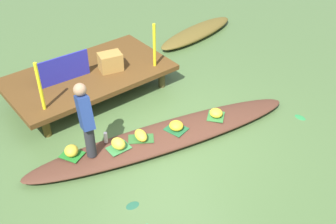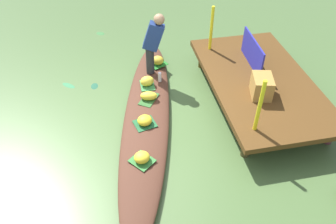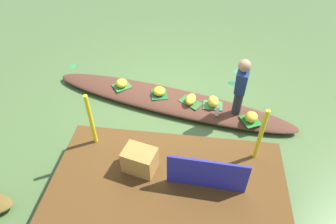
# 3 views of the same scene
# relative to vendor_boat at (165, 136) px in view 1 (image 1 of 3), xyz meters

# --- Properties ---
(canal_water) EXTENTS (40.00, 40.00, 0.00)m
(canal_water) POSITION_rel_vendor_boat_xyz_m (0.00, 0.00, -0.09)
(canal_water) COLOR #496636
(canal_water) RESTS_ON ground
(dock_platform) EXTENTS (3.20, 1.80, 0.47)m
(dock_platform) POSITION_rel_vendor_boat_xyz_m (-0.25, 2.14, 0.32)
(dock_platform) COLOR #533516
(dock_platform) RESTS_ON ground
(vendor_boat) EXTENTS (4.97, 1.83, 0.19)m
(vendor_boat) POSITION_rel_vendor_boat_xyz_m (0.00, 0.00, 0.00)
(vendor_boat) COLOR #4F2D1F
(vendor_boat) RESTS_ON ground
(moored_boat) EXTENTS (2.56, 0.96, 0.22)m
(moored_boat) POSITION_rel_vendor_boat_xyz_m (3.15, 2.71, 0.01)
(moored_boat) COLOR brown
(moored_boat) RESTS_ON ground
(leaf_mat_0) EXTENTS (0.49, 0.44, 0.01)m
(leaf_mat_0) POSITION_rel_vendor_boat_xyz_m (-0.43, 0.11, 0.10)
(leaf_mat_0) COLOR #2E6029
(leaf_mat_0) RESTS_ON vendor_boat
(banana_bunch_0) EXTENTS (0.24, 0.34, 0.15)m
(banana_bunch_0) POSITION_rel_vendor_boat_xyz_m (-0.43, 0.11, 0.17)
(banana_bunch_0) COLOR yellow
(banana_bunch_0) RESTS_ON vendor_boat
(leaf_mat_1) EXTENTS (0.38, 0.41, 0.01)m
(leaf_mat_1) POSITION_rel_vendor_boat_xyz_m (0.20, -0.06, 0.10)
(leaf_mat_1) COLOR #1E5A2F
(leaf_mat_1) RESTS_ON vendor_boat
(banana_bunch_1) EXTENTS (0.31, 0.31, 0.15)m
(banana_bunch_1) POSITION_rel_vendor_boat_xyz_m (0.20, -0.06, 0.17)
(banana_bunch_1) COLOR yellow
(banana_bunch_1) RESTS_ON vendor_boat
(leaf_mat_2) EXTENTS (0.44, 0.44, 0.01)m
(leaf_mat_2) POSITION_rel_vendor_boat_xyz_m (1.00, -0.22, 0.10)
(leaf_mat_2) COLOR #327534
(leaf_mat_2) RESTS_ON vendor_boat
(banana_bunch_2) EXTENTS (0.28, 0.29, 0.15)m
(banana_bunch_2) POSITION_rel_vendor_boat_xyz_m (1.00, -0.22, 0.17)
(banana_bunch_2) COLOR yellow
(banana_bunch_2) RESTS_ON vendor_boat
(leaf_mat_3) EXTENTS (0.41, 0.43, 0.01)m
(leaf_mat_3) POSITION_rel_vendor_boat_xyz_m (-1.53, 0.48, 0.10)
(leaf_mat_3) COLOR #217224
(leaf_mat_3) RESTS_ON vendor_boat
(banana_bunch_3) EXTENTS (0.31, 0.31, 0.18)m
(banana_bunch_3) POSITION_rel_vendor_boat_xyz_m (-1.53, 0.48, 0.19)
(banana_bunch_3) COLOR gold
(banana_bunch_3) RESTS_ON vendor_boat
(leaf_mat_4) EXTENTS (0.37, 0.27, 0.01)m
(leaf_mat_4) POSITION_rel_vendor_boat_xyz_m (-0.85, 0.15, 0.10)
(leaf_mat_4) COLOR #377B3E
(leaf_mat_4) RESTS_ON vendor_boat
(banana_bunch_4) EXTENTS (0.25, 0.29, 0.19)m
(banana_bunch_4) POSITION_rel_vendor_boat_xyz_m (-0.85, 0.15, 0.19)
(banana_bunch_4) COLOR yellow
(banana_bunch_4) RESTS_ON vendor_boat
(vendor_person) EXTENTS (0.27, 0.45, 1.24)m
(vendor_person) POSITION_rel_vendor_boat_xyz_m (-1.26, 0.35, 0.80)
(vendor_person) COLOR #28282D
(vendor_person) RESTS_ON vendor_boat
(water_bottle) EXTENTS (0.06, 0.06, 0.20)m
(water_bottle) POSITION_rel_vendor_boat_xyz_m (-0.93, 0.41, 0.19)
(water_bottle) COLOR silver
(water_bottle) RESTS_ON vendor_boat
(market_banner) EXTENTS (1.04, 0.08, 0.52)m
(market_banner) POSITION_rel_vendor_boat_xyz_m (-0.75, 2.14, 0.64)
(market_banner) COLOR #252799
(market_banner) RESTS_ON dock_platform
(railing_post_west) EXTENTS (0.06, 0.06, 0.91)m
(railing_post_west) POSITION_rel_vendor_boat_xyz_m (-1.45, 1.54, 0.83)
(railing_post_west) COLOR yellow
(railing_post_west) RESTS_ON dock_platform
(railing_post_east) EXTENTS (0.06, 0.06, 0.91)m
(railing_post_east) POSITION_rel_vendor_boat_xyz_m (0.95, 1.54, 0.83)
(railing_post_east) COLOR yellow
(railing_post_east) RESTS_ON dock_platform
(produce_crate) EXTENTS (0.50, 0.42, 0.36)m
(produce_crate) POSITION_rel_vendor_boat_xyz_m (0.17, 1.95, 0.56)
(produce_crate) COLOR #A57A38
(produce_crate) RESTS_ON dock_platform
(drifting_plant_1) EXTENTS (0.15, 0.23, 0.01)m
(drifting_plant_1) POSITION_rel_vendor_boat_xyz_m (2.40, -1.05, -0.09)
(drifting_plant_1) COLOR #298340
(drifting_plant_1) RESTS_ON ground
(drifting_plant_2) EXTENTS (0.22, 0.16, 0.01)m
(drifting_plant_2) POSITION_rel_vendor_boat_xyz_m (-1.28, -0.85, -0.09)
(drifting_plant_2) COLOR #21573D
(drifting_plant_2) RESTS_ON ground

